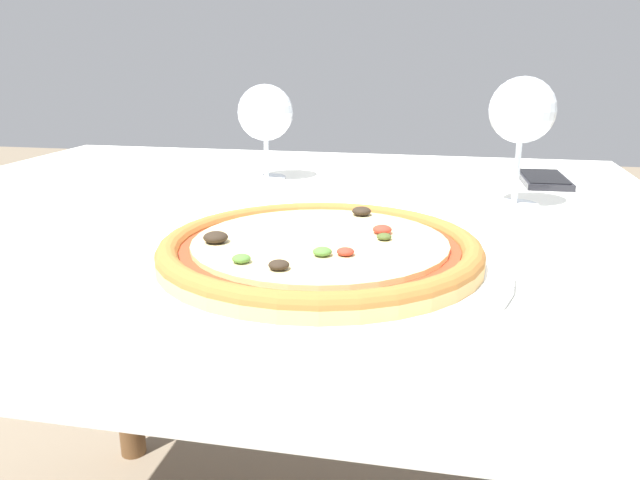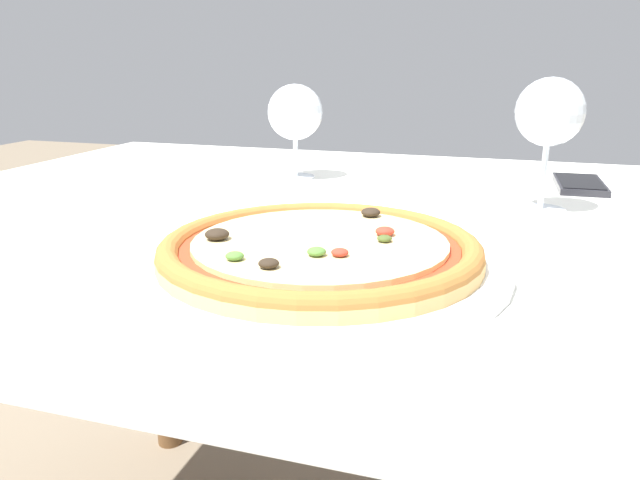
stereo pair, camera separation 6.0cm
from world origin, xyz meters
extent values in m
cube|color=brown|center=(0.00, 0.00, 0.71)|extent=(1.04, 0.93, 0.04)
cube|color=silver|center=(0.00, 0.00, 0.73)|extent=(1.14, 1.03, 0.01)
cylinder|color=brown|center=(-0.46, 0.40, 0.35)|extent=(0.06, 0.06, 0.69)
cylinder|color=brown|center=(0.46, 0.40, 0.35)|extent=(0.06, 0.06, 0.69)
cylinder|color=white|center=(0.14, -0.23, 0.74)|extent=(0.36, 0.36, 0.01)
cylinder|color=#E0B26B|center=(0.14, -0.23, 0.75)|extent=(0.31, 0.31, 0.01)
torus|color=#A3662D|center=(0.14, -0.23, 0.76)|extent=(0.31, 0.31, 0.02)
cylinder|color=#BC381E|center=(0.14, -0.23, 0.76)|extent=(0.27, 0.27, 0.00)
cylinder|color=beige|center=(0.14, -0.23, 0.76)|extent=(0.25, 0.25, 0.00)
ellipsoid|color=#4C7A33|center=(0.15, -0.28, 0.77)|extent=(0.02, 0.02, 0.01)
ellipsoid|color=#A83323|center=(0.19, -0.20, 0.77)|extent=(0.02, 0.02, 0.01)
ellipsoid|color=#2D2319|center=(0.12, -0.32, 0.77)|extent=(0.02, 0.02, 0.01)
ellipsoid|color=#4C7A33|center=(0.08, -0.31, 0.77)|extent=(0.02, 0.02, 0.01)
ellipsoid|color=#A83323|center=(0.17, -0.27, 0.77)|extent=(0.02, 0.02, 0.01)
ellipsoid|color=#2D2319|center=(0.04, -0.26, 0.77)|extent=(0.02, 0.02, 0.01)
ellipsoid|color=#2D2319|center=(0.16, -0.13, 0.77)|extent=(0.02, 0.02, 0.01)
ellipsoid|color=#425123|center=(0.20, -0.22, 0.77)|extent=(0.01, 0.01, 0.01)
cylinder|color=silver|center=(-0.04, 0.20, 0.74)|extent=(0.06, 0.06, 0.00)
cylinder|color=silver|center=(-0.04, 0.20, 0.77)|extent=(0.01, 0.01, 0.07)
sphere|color=silver|center=(-0.04, 0.20, 0.85)|extent=(0.09, 0.09, 0.09)
cylinder|color=silver|center=(0.35, 0.08, 0.74)|extent=(0.07, 0.07, 0.00)
cylinder|color=silver|center=(0.35, 0.08, 0.78)|extent=(0.01, 0.01, 0.09)
sphere|color=silver|center=(0.35, 0.08, 0.87)|extent=(0.09, 0.09, 0.09)
cube|color=#232328|center=(0.41, 0.26, 0.74)|extent=(0.08, 0.15, 0.01)
cube|color=black|center=(0.41, 0.26, 0.75)|extent=(0.07, 0.13, 0.00)
cube|color=silver|center=(0.40, -0.09, 0.74)|extent=(0.16, 0.13, 0.01)
camera|label=1|loc=(0.25, -0.79, 0.94)|focal=35.00mm
camera|label=2|loc=(0.31, -0.78, 0.94)|focal=35.00mm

